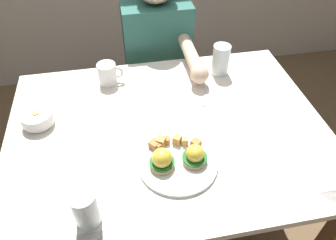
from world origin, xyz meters
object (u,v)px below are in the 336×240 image
object	(u,v)px
coffee_mug	(108,73)
fork	(205,92)
water_glass_far	(86,210)
dining_table	(168,146)
water_glass_near	(220,61)
diner_person	(159,60)
eggs_benedict_plate	(177,159)
fruit_bowl	(37,118)

from	to	relation	value
coffee_mug	fork	world-z (taller)	coffee_mug
coffee_mug	water_glass_far	xyz separation A→B (m)	(-0.09, -0.66, 0.00)
fork	coffee_mug	bearing A→B (deg)	159.44
dining_table	coffee_mug	world-z (taller)	coffee_mug
water_glass_near	water_glass_far	size ratio (longest dim) A/B	1.10
dining_table	diner_person	distance (m)	0.60
eggs_benedict_plate	diner_person	bearing A→B (deg)	85.10
diner_person	water_glass_far	bearing A→B (deg)	-111.09
fruit_bowl	water_glass_near	distance (m)	0.80
fruit_bowl	diner_person	size ratio (longest dim) A/B	0.11
fruit_bowl	eggs_benedict_plate	bearing A→B (deg)	-31.04
dining_table	water_glass_far	size ratio (longest dim) A/B	9.51
fork	water_glass_far	size ratio (longest dim) A/B	1.21
fork	diner_person	xyz separation A→B (m)	(-0.13, 0.43, -0.09)
dining_table	eggs_benedict_plate	bearing A→B (deg)	-91.03
eggs_benedict_plate	diner_person	xyz separation A→B (m)	(0.07, 0.78, -0.11)
water_glass_near	water_glass_far	world-z (taller)	water_glass_near
eggs_benedict_plate	water_glass_far	world-z (taller)	water_glass_far
eggs_benedict_plate	fork	distance (m)	0.40
diner_person	water_glass_near	bearing A→B (deg)	-51.67
coffee_mug	water_glass_near	world-z (taller)	water_glass_near
dining_table	fruit_bowl	world-z (taller)	fruit_bowl
coffee_mug	water_glass_far	world-z (taller)	water_glass_far
dining_table	water_glass_near	bearing A→B (deg)	45.94
fruit_bowl	fork	world-z (taller)	fruit_bowl
water_glass_far	diner_person	xyz separation A→B (m)	(0.36, 0.93, -0.14)
fruit_bowl	water_glass_far	world-z (taller)	water_glass_far
dining_table	fork	xyz separation A→B (m)	(0.20, 0.18, 0.11)
fruit_bowl	fork	distance (m)	0.68
eggs_benedict_plate	water_glass_near	world-z (taller)	water_glass_near
dining_table	coffee_mug	size ratio (longest dim) A/B	10.76
fruit_bowl	diner_person	distance (m)	0.74
dining_table	fork	distance (m)	0.28
eggs_benedict_plate	water_glass_far	distance (m)	0.33
eggs_benedict_plate	diner_person	size ratio (longest dim) A/B	0.24
eggs_benedict_plate	coffee_mug	distance (m)	0.54
dining_table	fruit_bowl	xyz separation A→B (m)	(-0.48, 0.11, 0.14)
water_glass_near	diner_person	bearing A→B (deg)	128.33
fruit_bowl	diner_person	world-z (taller)	diner_person
water_glass_far	eggs_benedict_plate	bearing A→B (deg)	28.08
fruit_bowl	diner_person	bearing A→B (deg)	41.96
water_glass_near	fruit_bowl	bearing A→B (deg)	-165.95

